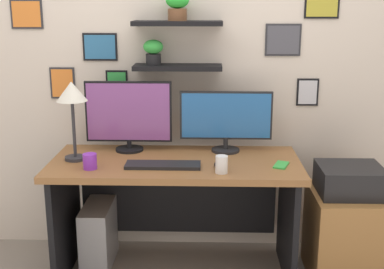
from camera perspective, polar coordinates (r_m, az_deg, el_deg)
back_wall_assembly at (r=3.43m, az=-1.53°, el=8.99°), size 4.40×0.24×2.70m
desk at (r=3.24m, az=-1.78°, el=-6.24°), size 1.52×0.68×0.75m
monitor_left at (r=3.30m, az=-7.08°, el=2.18°), size 0.55×0.18×0.45m
monitor_right at (r=3.27m, az=3.81°, el=1.74°), size 0.59×0.18×0.39m
keyboard at (r=3.01m, az=-3.25°, el=-3.42°), size 0.44×0.14×0.02m
computer_mouse at (r=3.00m, az=3.01°, el=-3.36°), size 0.06×0.09×0.03m
desk_lamp at (r=3.13m, az=-13.22°, el=4.01°), size 0.18×0.18×0.48m
cell_phone at (r=3.06m, az=9.90°, el=-3.36°), size 0.11×0.16×0.01m
coffee_mug at (r=3.01m, az=-11.31°, el=-2.95°), size 0.08×0.08×0.09m
pen_cup at (r=2.89m, az=3.31°, el=-3.34°), size 0.07×0.07×0.10m
drawer_cabinet at (r=3.38m, az=16.72°, el=-10.70°), size 0.44×0.50×0.56m
printer at (r=3.24m, az=17.19°, el=-4.85°), size 0.38×0.34×0.17m
computer_tower_left at (r=3.47m, az=-10.35°, el=-10.92°), size 0.18×0.40×0.41m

